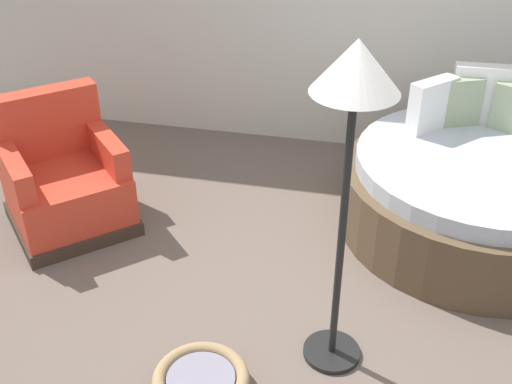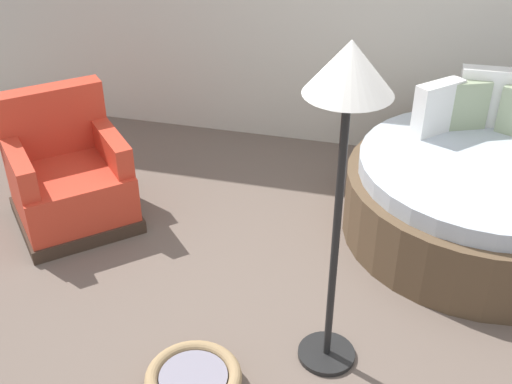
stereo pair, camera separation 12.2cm
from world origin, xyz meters
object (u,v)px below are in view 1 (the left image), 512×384
round_daybed (478,191)px  pet_basket (201,382)px  red_armchair (64,182)px  floor_lamp (353,103)px

round_daybed → pet_basket: size_ratio=3.73×
pet_basket → round_daybed: bearing=51.7°
red_armchair → pet_basket: (1.41, -1.32, -0.26)m
round_daybed → floor_lamp: (-0.85, -1.46, 1.22)m
floor_lamp → pet_basket: bearing=-146.6°
round_daybed → red_armchair: (-2.89, -0.56, 0.02)m
pet_basket → floor_lamp: size_ratio=0.28×
floor_lamp → round_daybed: bearing=59.9°
red_armchair → pet_basket: red_armchair is taller
red_armchair → floor_lamp: bearing=-23.9°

